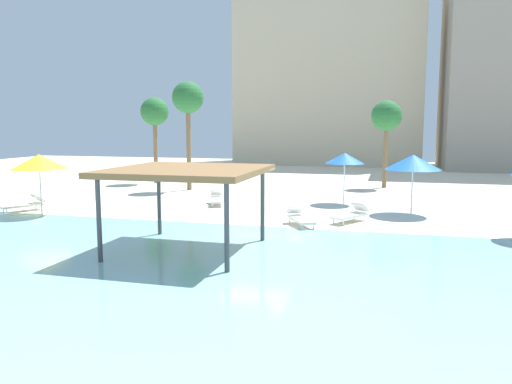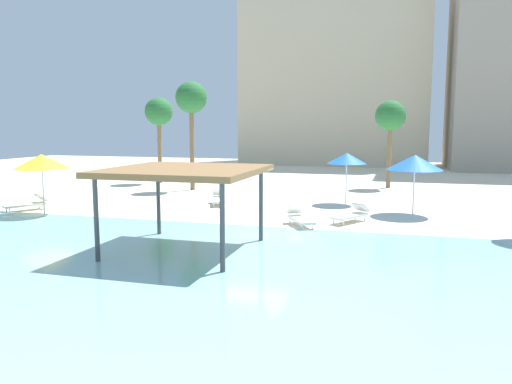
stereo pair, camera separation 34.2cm
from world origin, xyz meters
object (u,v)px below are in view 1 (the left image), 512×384
Objects in this scene: beach_umbrella_yellow_1 at (39,162)px; palm_tree_3 at (188,100)px; beach_umbrella_blue_3 at (413,162)px; palm_tree_1 at (386,117)px; lounge_chair_1 at (352,214)px; lounge_chair_0 at (300,217)px; lounge_chair_3 at (25,204)px; beach_umbrella_blue_2 at (345,158)px; lounge_chair_4 at (217,198)px; palm_tree_0 at (155,113)px; shade_pavilion at (187,173)px.

beach_umbrella_yellow_1 is 0.41× the size of palm_tree_3.
palm_tree_1 is at bearing 97.40° from beach_umbrella_blue_3.
lounge_chair_1 is at bearing -36.99° from palm_tree_3.
beach_umbrella_blue_3 reaches higher than lounge_chair_0.
beach_umbrella_blue_3 is at bearing -22.66° from palm_tree_3.
lounge_chair_3 is 11.28m from palm_tree_3.
lounge_chair_3 is (-14.00, -6.02, -1.97)m from beach_umbrella_blue_2.
beach_umbrella_blue_3 is 4.00m from lounge_chair_1.
beach_umbrella_blue_3 is 1.34× the size of lounge_chair_4.
beach_umbrella_yellow_1 is at bearing -151.77° from beach_umbrella_blue_2.
beach_umbrella_blue_2 reaches higher than lounge_chair_4.
lounge_chair_4 is at bearing -130.47° from palm_tree_1.
lounge_chair_0 is (-4.34, -3.77, -1.99)m from beach_umbrella_blue_3.
beach_umbrella_blue_2 is 6.49m from lounge_chair_0.
palm_tree_3 is (4.35, 9.07, 5.11)m from lounge_chair_3.
beach_umbrella_yellow_1 reaches higher than beach_umbrella_blue_3.
palm_tree_0 is at bearing 155.50° from beach_umbrella_blue_2.
beach_umbrella_yellow_1 is 13.58m from lounge_chair_1.
beach_umbrella_blue_2 is 0.97× the size of beach_umbrella_blue_3.
palm_tree_1 is at bearing -154.20° from lounge_chair_1.
lounge_chair_3 is 8.89m from lounge_chair_4.
lounge_chair_3 is 0.33× the size of palm_tree_0.
beach_umbrella_blue_2 is 0.44× the size of palm_tree_0.
lounge_chair_4 is 7.98m from palm_tree_3.
beach_umbrella_blue_3 is 1.37× the size of lounge_chair_1.
beach_umbrella_blue_3 is at bearing 134.20° from lounge_chair_3.
beach_umbrella_yellow_1 is 1.37× the size of lounge_chair_0.
shade_pavilion is 2.34× the size of lounge_chair_3.
palm_tree_3 is at bearing -165.84° from lounge_chair_0.
palm_tree_0 reaches higher than lounge_chair_3.
palm_tree_1 is at bearing 44.46° from beach_umbrella_yellow_1.
shade_pavilion is at bearing -67.48° from palm_tree_3.
lounge_chair_3 is (-14.74, -1.24, 0.00)m from lounge_chair_1.
lounge_chair_4 is (-6.85, 2.83, 0.00)m from lounge_chair_1.
beach_umbrella_blue_2 is (12.55, 6.74, -0.06)m from beach_umbrella_yellow_1.
lounge_chair_1 is at bearing 8.41° from beach_umbrella_yellow_1.
palm_tree_3 is at bearing -95.75° from lounge_chair_1.
beach_umbrella_blue_3 is 14.24m from palm_tree_3.
lounge_chair_4 is at bearing -158.67° from lounge_chair_0.
beach_umbrella_yellow_1 reaches higher than lounge_chair_0.
palm_tree_0 is (-7.28, 8.04, 4.43)m from lounge_chair_4.
lounge_chair_4 is (-2.28, 9.07, -2.13)m from shade_pavilion.
shade_pavilion is 1.70× the size of beach_umbrella_blue_3.
lounge_chair_0 is 0.98× the size of lounge_chair_4.
beach_umbrella_blue_2 is at bearing 28.23° from beach_umbrella_yellow_1.
beach_umbrella_yellow_1 is at bearing 95.65° from lounge_chair_3.
beach_umbrella_blue_3 is at bearing 15.78° from beach_umbrella_yellow_1.
shade_pavilion is 11.54m from lounge_chair_3.
palm_tree_1 is at bearing 75.66° from beach_umbrella_blue_2.
lounge_chair_0 and lounge_chair_3 have the same top height.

